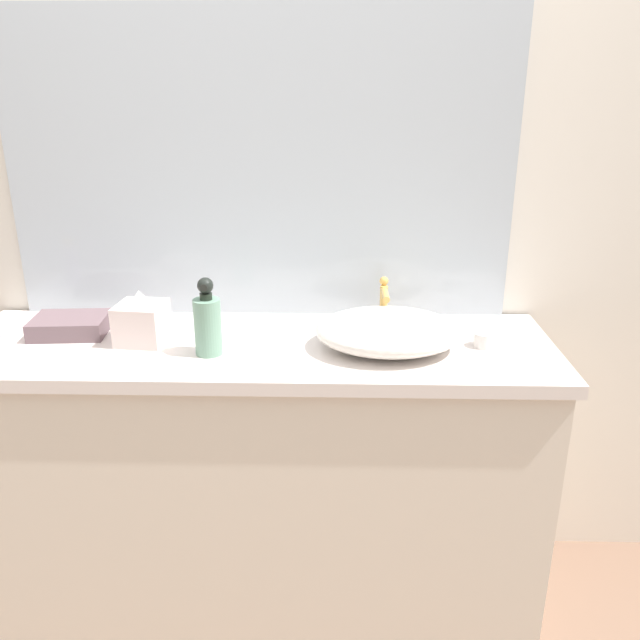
{
  "coord_description": "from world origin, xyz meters",
  "views": [
    {
      "loc": [
        0.17,
        -1.32,
        1.62
      ],
      "look_at": [
        0.12,
        0.4,
        0.99
      ],
      "focal_mm": 36.32,
      "sensor_mm": 36.0,
      "label": 1
    }
  ],
  "objects": [
    {
      "name": "bathroom_wall_rear",
      "position": [
        0.0,
        0.73,
        1.3
      ],
      "size": [
        6.0,
        0.06,
        2.6
      ],
      "primitive_type": "cube",
      "color": "silver",
      "rests_on": "ground"
    },
    {
      "name": "vanity_counter",
      "position": [
        -0.07,
        0.42,
        0.46
      ],
      "size": [
        1.74,
        0.54,
        0.91
      ],
      "color": "beige",
      "rests_on": "ground"
    },
    {
      "name": "wall_mirror_panel",
      "position": [
        -0.07,
        0.69,
        1.37
      ],
      "size": [
        1.56,
        0.01,
        0.93
      ],
      "primitive_type": "cube",
      "color": "#B2BCC6",
      "rests_on": "vanity_counter"
    },
    {
      "name": "sink_basin",
      "position": [
        0.32,
        0.39,
        0.96
      ],
      "size": [
        0.41,
        0.33,
        0.1
      ],
      "primitive_type": "ellipsoid",
      "color": "silver",
      "rests_on": "vanity_counter"
    },
    {
      "name": "faucet",
      "position": [
        0.32,
        0.57,
        1.0
      ],
      "size": [
        0.03,
        0.13,
        0.15
      ],
      "color": "#DBA852",
      "rests_on": "vanity_counter"
    },
    {
      "name": "soap_dispenser",
      "position": [
        -0.19,
        0.34,
        1.0
      ],
      "size": [
        0.08,
        0.08,
        0.22
      ],
      "color": "gray",
      "rests_on": "vanity_counter"
    },
    {
      "name": "tissue_box",
      "position": [
        -0.39,
        0.42,
        0.97
      ],
      "size": [
        0.14,
        0.14,
        0.16
      ],
      "color": "beige",
      "rests_on": "vanity_counter"
    },
    {
      "name": "candle_jar",
      "position": [
        0.59,
        0.41,
        0.93
      ],
      "size": [
        0.06,
        0.06,
        0.04
      ],
      "primitive_type": "cylinder",
      "color": "silver",
      "rests_on": "vanity_counter"
    },
    {
      "name": "folded_hand_towel",
      "position": [
        -0.63,
        0.48,
        0.93
      ],
      "size": [
        0.23,
        0.18,
        0.05
      ],
      "primitive_type": "cube",
      "rotation": [
        0.0,
        0.0,
        0.08
      ],
      "color": "#695359",
      "rests_on": "vanity_counter"
    }
  ]
}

